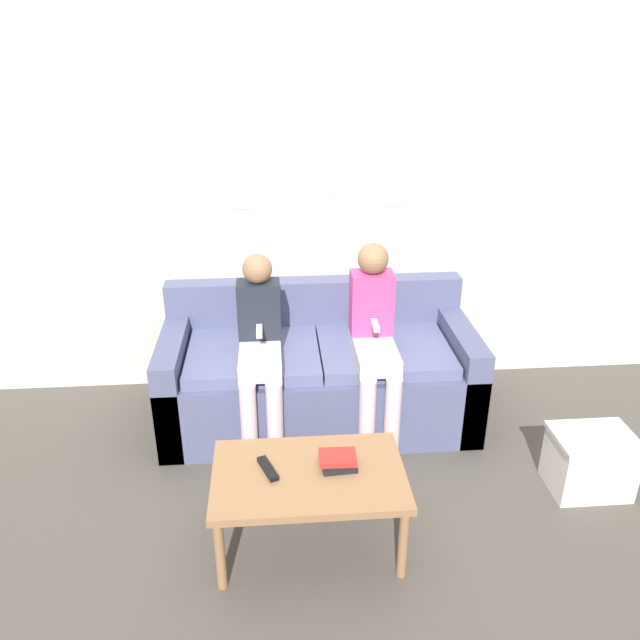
{
  "coord_description": "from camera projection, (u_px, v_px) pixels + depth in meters",
  "views": [
    {
      "loc": [
        -0.25,
        -2.78,
        2.18
      ],
      "look_at": [
        0.0,
        0.39,
        0.72
      ],
      "focal_mm": 35.0,
      "sensor_mm": 36.0,
      "label": 1
    }
  ],
  "objects": [
    {
      "name": "book_stack",
      "position": [
        338.0,
        460.0,
        2.82
      ],
      "size": [
        0.17,
        0.17,
        0.05
      ],
      "color": "black",
      "rests_on": "coffee_table"
    },
    {
      "name": "tv_remote",
      "position": [
        268.0,
        469.0,
        2.78
      ],
      "size": [
        0.1,
        0.17,
        0.02
      ],
      "rotation": [
        0.0,
        0.0,
        0.38
      ],
      "color": "black",
      "rests_on": "coffee_table"
    },
    {
      "name": "ground_plane",
      "position": [
        326.0,
        467.0,
        3.44
      ],
      "size": [
        10.0,
        10.0,
        0.0
      ],
      "primitive_type": "plane",
      "color": "#4C4742"
    },
    {
      "name": "person_right",
      "position": [
        374.0,
        334.0,
        3.5
      ],
      "size": [
        0.24,
        0.56,
        1.13
      ],
      "color": "silver",
      "rests_on": "ground_plane"
    },
    {
      "name": "wall_back",
      "position": [
        312.0,
        191.0,
        3.83
      ],
      "size": [
        8.0,
        0.07,
        2.6
      ],
      "color": "beige",
      "rests_on": "ground_plane"
    },
    {
      "name": "couch",
      "position": [
        318.0,
        375.0,
        3.79
      ],
      "size": [
        1.84,
        0.82,
        0.79
      ],
      "color": "#4C5175",
      "rests_on": "ground_plane"
    },
    {
      "name": "coffee_table",
      "position": [
        309.0,
        481.0,
        2.79
      ],
      "size": [
        0.86,
        0.55,
        0.4
      ],
      "color": "#8E6642",
      "rests_on": "ground_plane"
    },
    {
      "name": "storage_box",
      "position": [
        590.0,
        462.0,
        3.22
      ],
      "size": [
        0.41,
        0.31,
        0.33
      ],
      "color": "silver",
      "rests_on": "ground_plane"
    },
    {
      "name": "person_left",
      "position": [
        260.0,
        343.0,
        3.45
      ],
      "size": [
        0.24,
        0.56,
        1.09
      ],
      "color": "silver",
      "rests_on": "ground_plane"
    }
  ]
}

